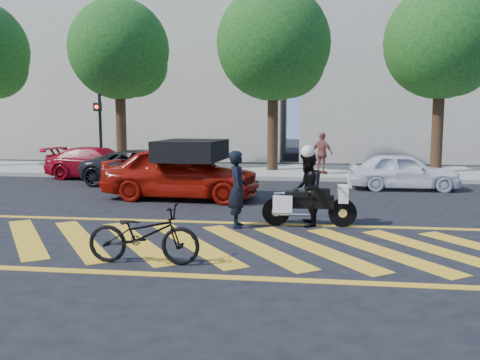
# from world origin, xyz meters

# --- Properties ---
(ground) EXTENTS (90.00, 90.00, 0.00)m
(ground) POSITION_xyz_m (0.00, 0.00, 0.00)
(ground) COLOR black
(ground) RESTS_ON ground
(sidewalk) EXTENTS (60.00, 5.00, 0.15)m
(sidewalk) POSITION_xyz_m (0.00, 12.00, 0.07)
(sidewalk) COLOR #9E998E
(sidewalk) RESTS_ON ground
(crosswalk) EXTENTS (12.33, 4.00, 0.01)m
(crosswalk) POSITION_xyz_m (-0.04, 0.00, 0.00)
(crosswalk) COLOR gold
(crosswalk) RESTS_ON ground
(building_left) EXTENTS (16.00, 8.00, 10.00)m
(building_left) POSITION_xyz_m (-8.00, 21.00, 5.00)
(building_left) COLOR beige
(building_left) RESTS_ON ground
(building_right) EXTENTS (16.00, 8.00, 11.00)m
(building_right) POSITION_xyz_m (9.00, 21.00, 5.50)
(building_right) COLOR beige
(building_right) RESTS_ON ground
(tree_left) EXTENTS (4.20, 4.20, 7.26)m
(tree_left) POSITION_xyz_m (-6.37, 12.06, 4.99)
(tree_left) COLOR black
(tree_left) RESTS_ON ground
(tree_center) EXTENTS (4.60, 4.60, 7.56)m
(tree_center) POSITION_xyz_m (0.13, 12.06, 5.10)
(tree_center) COLOR black
(tree_center) RESTS_ON ground
(tree_right) EXTENTS (4.40, 4.40, 7.41)m
(tree_right) POSITION_xyz_m (6.63, 12.06, 5.05)
(tree_right) COLOR black
(tree_right) RESTS_ON ground
(signal_pole) EXTENTS (0.28, 0.43, 3.20)m
(signal_pole) POSITION_xyz_m (-6.50, 9.74, 1.92)
(signal_pole) COLOR black
(signal_pole) RESTS_ON ground
(officer_bike) EXTENTS (0.46, 0.64, 1.62)m
(officer_bike) POSITION_xyz_m (0.01, 1.53, 0.81)
(officer_bike) COLOR black
(officer_bike) RESTS_ON ground
(bicycle) EXTENTS (1.82, 0.65, 0.95)m
(bicycle) POSITION_xyz_m (-1.09, -1.36, 0.48)
(bicycle) COLOR black
(bicycle) RESTS_ON ground
(police_motorcycle) EXTENTS (2.01, 0.64, 0.89)m
(police_motorcycle) POSITION_xyz_m (1.48, 1.84, 0.48)
(police_motorcycle) COLOR black
(police_motorcycle) RESTS_ON ground
(officer_moto) EXTENTS (0.62, 0.79, 1.60)m
(officer_moto) POSITION_xyz_m (1.47, 1.84, 0.80)
(officer_moto) COLOR black
(officer_moto) RESTS_ON ground
(red_convertible) EXTENTS (4.54, 2.06, 1.51)m
(red_convertible) POSITION_xyz_m (-2.10, 4.99, 0.76)
(red_convertible) COLOR #9E1107
(red_convertible) RESTS_ON ground
(parked_left) EXTENTS (4.28, 2.10, 1.20)m
(parked_left) POSITION_xyz_m (-6.32, 9.20, 0.60)
(parked_left) COLOR #A30A1A
(parked_left) RESTS_ON ground
(parked_mid_left) EXTENTS (4.45, 2.26, 1.21)m
(parked_mid_left) POSITION_xyz_m (-4.04, 7.80, 0.60)
(parked_mid_left) COLOR black
(parked_mid_left) RESTS_ON ground
(parked_mid_right) EXTENTS (3.50, 1.48, 1.18)m
(parked_mid_right) POSITION_xyz_m (4.50, 7.80, 0.59)
(parked_mid_right) COLOR white
(parked_mid_right) RESTS_ON ground
(pedestrian_right) EXTENTS (0.98, 0.88, 1.59)m
(pedestrian_right) POSITION_xyz_m (2.00, 10.67, 0.95)
(pedestrian_right) COLOR #985045
(pedestrian_right) RESTS_ON sidewalk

